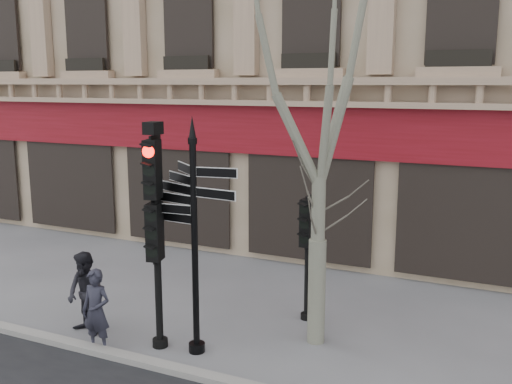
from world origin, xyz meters
TOP-DOWN VIEW (x-y plane):
  - ground at (0.00, 0.00)m, footprint 80.00×80.00m
  - kerb at (0.00, -1.40)m, footprint 80.00×0.25m
  - fingerpost at (-0.18, -0.57)m, footprint 2.20×2.20m
  - traffic_signal_main at (-0.90, -0.68)m, footprint 0.52×0.42m
  - traffic_signal_secondary at (1.14, 1.64)m, footprint 0.45×0.34m
  - plane_tree at (1.66, 0.72)m, footprint 2.90×2.90m
  - pedestrian_a at (-1.82, -1.30)m, footprint 0.59×0.41m
  - pedestrian_b at (-2.48, -0.81)m, footprint 0.91×0.78m

SIDE VIEW (x-z plane):
  - ground at x=0.00m, z-range 0.00..0.00m
  - kerb at x=0.00m, z-range 0.00..0.12m
  - pedestrian_a at x=-1.82m, z-range 0.00..1.54m
  - pedestrian_b at x=-2.48m, z-range 0.00..1.64m
  - traffic_signal_secondary at x=1.14m, z-range 0.50..3.05m
  - traffic_signal_main at x=-0.90m, z-range 0.55..4.70m
  - fingerpost at x=-0.18m, z-range 0.73..5.01m
  - plane_tree at x=1.66m, z-range 1.55..9.25m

